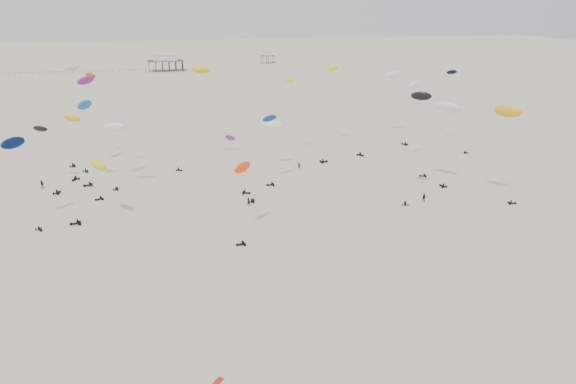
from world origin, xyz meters
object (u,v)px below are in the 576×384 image
object	(u,v)px
pavilion_main	(166,64)
pavilion_small	(268,58)
rig_4	(198,82)
rig_0	(343,98)
rig_9	(76,134)
spectator_0	(249,206)

from	to	relation	value
pavilion_main	pavilion_small	xyz separation A→B (m)	(70.00, 30.00, -0.74)
pavilion_main	rig_4	bearing A→B (deg)	-90.24
rig_0	rig_4	distance (m)	40.94
pavilion_main	rig_9	distance (m)	226.09
rig_4	rig_9	xyz separation A→B (m)	(-28.66, -8.99, -9.45)
spectator_0	rig_9	bearing A→B (deg)	-5.64
rig_0	pavilion_small	bearing A→B (deg)	-120.90
rig_9	rig_0	bearing A→B (deg)	-85.86
pavilion_small	spectator_0	size ratio (longest dim) A/B	4.33
rig_9	rig_4	bearing A→B (deg)	-80.74
pavilion_small	rig_4	xyz separation A→B (m)	(-70.89, -245.04, 17.70)
pavilion_small	rig_0	distance (m)	241.32
pavilion_main	rig_9	world-z (taller)	rig_9
rig_0	rig_9	bearing A→B (deg)	-11.23
pavilion_small	rig_0	bearing A→B (deg)	-97.37
pavilion_main	pavilion_small	world-z (taller)	pavilion_main
rig_4	spectator_0	bearing A→B (deg)	44.85
spectator_0	pavilion_small	bearing A→B (deg)	-73.61
spectator_0	rig_0	bearing A→B (deg)	-101.31
rig_0	rig_4	world-z (taller)	rig_4
rig_0	rig_9	distance (m)	70.28
rig_4	rig_9	distance (m)	31.48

